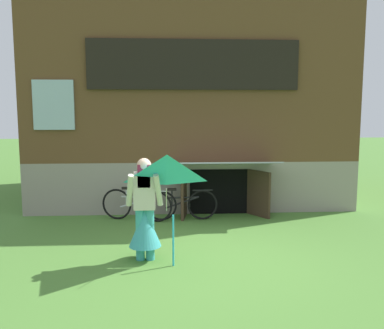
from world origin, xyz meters
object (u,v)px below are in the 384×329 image
at_px(bicycle_silver, 136,204).
at_px(bicycle_black, 182,204).
at_px(person, 145,218).
at_px(kite, 167,185).

bearing_deg(bicycle_silver, bicycle_black, 15.65).
bearing_deg(bicycle_silver, person, -66.00).
bearing_deg(person, bicycle_silver, 97.41).
relative_size(kite, bicycle_silver, 1.04).
xyz_separation_m(person, bicycle_black, (0.69, 2.44, -0.35)).
xyz_separation_m(kite, bicycle_black, (0.33, 3.04, -0.98)).
height_order(person, kite, person).
relative_size(bicycle_black, bicycle_silver, 1.01).
distance_m(person, bicycle_black, 2.56).
height_order(kite, bicycle_black, kite).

